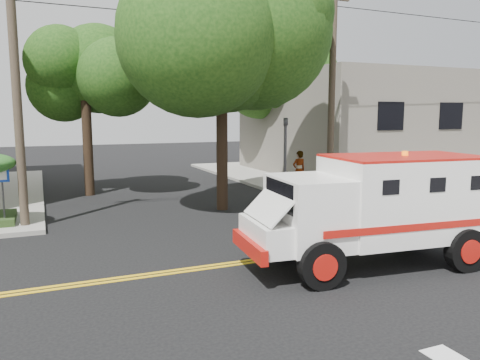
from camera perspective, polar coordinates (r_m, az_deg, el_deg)
name	(u,v)px	position (r m, az deg, el deg)	size (l,w,h in m)	color
ground	(258,261)	(12.21, 2.26, -9.78)	(100.00, 100.00, 0.00)	black
sidewalk_ne	(360,173)	(30.52, 14.39, 0.87)	(17.00, 17.00, 0.15)	gray
building_right	(376,123)	(31.63, 16.20, 6.64)	(14.00, 12.00, 6.00)	slate
utility_pole_left	(16,90)	(16.52, -25.60, 9.91)	(0.28, 0.28, 9.00)	#382D23
utility_pole_right	(332,96)	(20.17, 11.12, 10.05)	(0.28, 0.28, 9.00)	#382D23
tree_main	(235,20)	(18.42, -0.60, 18.87)	(6.08, 5.70, 9.85)	black
tree_left	(92,69)	(22.49, -17.57, 12.74)	(4.48, 4.20, 7.70)	black
tree_right	(279,76)	(29.78, 4.75, 12.53)	(4.80, 4.50, 8.20)	black
traffic_signal	(285,153)	(18.40, 5.52, 3.28)	(0.15, 0.18, 3.60)	#3F3F42
accessibility_sign	(2,188)	(16.87, -26.97, -0.92)	(0.45, 0.10, 2.02)	#3F3F42
armored_truck	(376,204)	(11.94, 16.21, -2.82)	(6.17, 2.91, 2.72)	white
parked_sedan	(441,190)	(21.07, 23.29, -1.10)	(1.34, 3.85, 1.27)	silver
pedestrian_a	(299,170)	(22.45, 7.20, 1.18)	(0.68, 0.45, 1.87)	gray
pedestrian_b	(372,173)	(22.29, 15.84, 0.81)	(0.88, 0.69, 1.81)	gray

